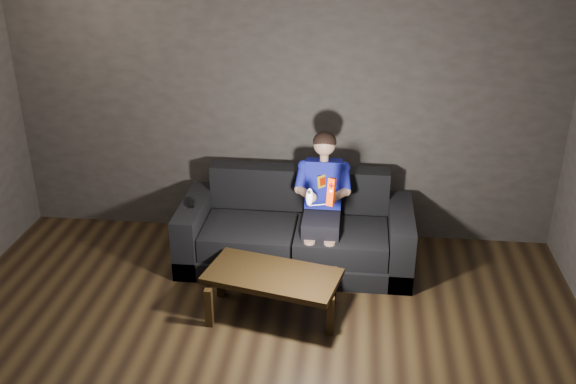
# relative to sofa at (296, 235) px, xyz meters

# --- Properties ---
(back_wall) EXTENTS (5.00, 0.04, 2.70)m
(back_wall) POSITION_rel_sofa_xyz_m (-0.18, 0.57, 1.10)
(back_wall) COLOR #332F2D
(back_wall) RESTS_ON ground
(sofa) EXTENTS (2.01, 0.87, 0.78)m
(sofa) POSITION_rel_sofa_xyz_m (0.00, 0.00, 0.00)
(sofa) COLOR black
(sofa) RESTS_ON floor
(child) EXTENTS (0.47, 0.57, 1.15)m
(child) POSITION_rel_sofa_xyz_m (0.23, -0.05, 0.44)
(child) COLOR black
(child) RESTS_ON sofa
(wii_remote_red) EXTENTS (0.07, 0.09, 0.22)m
(wii_remote_red) POSITION_rel_sofa_xyz_m (0.32, -0.49, 0.67)
(wii_remote_red) COLOR #F23401
(wii_remote_red) RESTS_ON child
(nunchuk_white) EXTENTS (0.06, 0.09, 0.15)m
(nunchuk_white) POSITION_rel_sofa_xyz_m (0.15, -0.48, 0.61)
(nunchuk_white) COLOR white
(nunchuk_white) RESTS_ON child
(wii_remote_black) EXTENTS (0.07, 0.16, 0.03)m
(wii_remote_black) POSITION_rel_sofa_xyz_m (-0.90, -0.07, 0.31)
(wii_remote_black) COLOR black
(wii_remote_black) RESTS_ON sofa
(coffee_table) EXTENTS (1.09, 0.71, 0.37)m
(coffee_table) POSITION_rel_sofa_xyz_m (-0.10, -0.82, 0.06)
(coffee_table) COLOR black
(coffee_table) RESTS_ON floor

